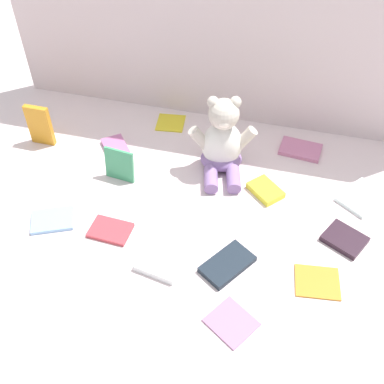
{
  "coord_description": "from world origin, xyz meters",
  "views": [
    {
      "loc": [
        0.23,
        -0.93,
        0.97
      ],
      "look_at": [
        0.01,
        -0.1,
        0.1
      ],
      "focal_mm": 43.88,
      "sensor_mm": 36.0,
      "label": 1
    }
  ],
  "objects_px": {
    "book_case_1": "(265,190)",
    "book_case_10": "(119,165)",
    "book_case_2": "(345,239)",
    "book_case_6": "(362,198)",
    "book_case_3": "(116,149)",
    "book_case_4": "(40,125)",
    "book_case_11": "(317,281)",
    "book_case_12": "(52,220)",
    "book_case_0": "(300,149)",
    "book_case_9": "(110,230)",
    "teddy_bear": "(222,144)",
    "book_case_5": "(227,264)",
    "book_case_7": "(231,322)",
    "book_case_8": "(171,122)",
    "book_case_13": "(160,263)"
  },
  "relations": [
    {
      "from": "book_case_10",
      "to": "book_case_11",
      "type": "height_order",
      "value": "book_case_10"
    },
    {
      "from": "book_case_6",
      "to": "book_case_8",
      "type": "relative_size",
      "value": 1.4
    },
    {
      "from": "book_case_2",
      "to": "book_case_6",
      "type": "distance_m",
      "value": 0.17
    },
    {
      "from": "book_case_4",
      "to": "book_case_6",
      "type": "xyz_separation_m",
      "value": [
        0.99,
        -0.01,
        -0.06
      ]
    },
    {
      "from": "book_case_5",
      "to": "book_case_13",
      "type": "relative_size",
      "value": 1.23
    },
    {
      "from": "book_case_7",
      "to": "book_case_5",
      "type": "bearing_deg",
      "value": 47.27
    },
    {
      "from": "book_case_2",
      "to": "book_case_6",
      "type": "xyz_separation_m",
      "value": [
        0.04,
        0.17,
        -0.0
      ]
    },
    {
      "from": "book_case_7",
      "to": "book_case_11",
      "type": "xyz_separation_m",
      "value": [
        0.18,
        0.16,
        -0.0
      ]
    },
    {
      "from": "book_case_9",
      "to": "book_case_13",
      "type": "xyz_separation_m",
      "value": [
        0.16,
        -0.07,
        0.0
      ]
    },
    {
      "from": "book_case_6",
      "to": "book_case_11",
      "type": "distance_m",
      "value": 0.33
    },
    {
      "from": "book_case_7",
      "to": "book_case_8",
      "type": "distance_m",
      "value": 0.76
    },
    {
      "from": "book_case_12",
      "to": "book_case_0",
      "type": "bearing_deg",
      "value": -77.76
    },
    {
      "from": "book_case_3",
      "to": "book_case_4",
      "type": "bearing_deg",
      "value": 146.2
    },
    {
      "from": "book_case_3",
      "to": "book_case_11",
      "type": "bearing_deg",
      "value": -66.02
    },
    {
      "from": "book_case_6",
      "to": "book_case_0",
      "type": "bearing_deg",
      "value": -6.58
    },
    {
      "from": "book_case_3",
      "to": "book_case_10",
      "type": "bearing_deg",
      "value": -101.14
    },
    {
      "from": "book_case_6",
      "to": "book_case_13",
      "type": "relative_size",
      "value": 1.19
    },
    {
      "from": "book_case_5",
      "to": "book_case_7",
      "type": "height_order",
      "value": "book_case_5"
    },
    {
      "from": "book_case_8",
      "to": "book_case_9",
      "type": "height_order",
      "value": "book_case_9"
    },
    {
      "from": "book_case_7",
      "to": "book_case_8",
      "type": "bearing_deg",
      "value": 59.15
    },
    {
      "from": "teddy_bear",
      "to": "book_case_7",
      "type": "distance_m",
      "value": 0.53
    },
    {
      "from": "book_case_1",
      "to": "book_case_5",
      "type": "height_order",
      "value": "book_case_1"
    },
    {
      "from": "book_case_1",
      "to": "book_case_6",
      "type": "bearing_deg",
      "value": -38.93
    },
    {
      "from": "book_case_8",
      "to": "book_case_10",
      "type": "distance_m",
      "value": 0.3
    },
    {
      "from": "book_case_1",
      "to": "book_case_10",
      "type": "height_order",
      "value": "book_case_10"
    },
    {
      "from": "book_case_11",
      "to": "book_case_12",
      "type": "xyz_separation_m",
      "value": [
        -0.71,
        0.02,
        0.0
      ]
    },
    {
      "from": "book_case_2",
      "to": "book_case_3",
      "type": "distance_m",
      "value": 0.74
    },
    {
      "from": "book_case_2",
      "to": "book_case_3",
      "type": "relative_size",
      "value": 0.85
    },
    {
      "from": "teddy_bear",
      "to": "book_case_10",
      "type": "bearing_deg",
      "value": -170.26
    },
    {
      "from": "book_case_12",
      "to": "book_case_3",
      "type": "bearing_deg",
      "value": -35.47
    },
    {
      "from": "book_case_0",
      "to": "book_case_8",
      "type": "bearing_deg",
      "value": 91.15
    },
    {
      "from": "book_case_12",
      "to": "book_case_6",
      "type": "bearing_deg",
      "value": -94.33
    },
    {
      "from": "teddy_bear",
      "to": "book_case_4",
      "type": "xyz_separation_m",
      "value": [
        -0.58,
        -0.03,
        -0.02
      ]
    },
    {
      "from": "book_case_6",
      "to": "book_case_8",
      "type": "height_order",
      "value": "book_case_6"
    },
    {
      "from": "book_case_11",
      "to": "book_case_0",
      "type": "bearing_deg",
      "value": -177.23
    },
    {
      "from": "book_case_9",
      "to": "book_case_7",
      "type": "bearing_deg",
      "value": 66.21
    },
    {
      "from": "book_case_13",
      "to": "book_case_12",
      "type": "bearing_deg",
      "value": 88.55
    },
    {
      "from": "book_case_9",
      "to": "book_case_10",
      "type": "distance_m",
      "value": 0.21
    },
    {
      "from": "book_case_5",
      "to": "book_case_4",
      "type": "bearing_deg",
      "value": 7.14
    },
    {
      "from": "book_case_12",
      "to": "book_case_4",
      "type": "bearing_deg",
      "value": 5.95
    },
    {
      "from": "book_case_5",
      "to": "book_case_9",
      "type": "height_order",
      "value": "book_case_5"
    },
    {
      "from": "book_case_10",
      "to": "book_case_3",
      "type": "bearing_deg",
      "value": 123.78
    },
    {
      "from": "book_case_1",
      "to": "book_case_2",
      "type": "relative_size",
      "value": 0.95
    },
    {
      "from": "book_case_3",
      "to": "book_case_7",
      "type": "xyz_separation_m",
      "value": [
        0.47,
        -0.5,
        -0.0
      ]
    },
    {
      "from": "teddy_bear",
      "to": "book_case_8",
      "type": "relative_size",
      "value": 2.64
    },
    {
      "from": "book_case_6",
      "to": "book_case_9",
      "type": "xyz_separation_m",
      "value": [
        -0.65,
        -0.29,
        -0.0
      ]
    },
    {
      "from": "book_case_7",
      "to": "book_case_11",
      "type": "distance_m",
      "value": 0.24
    },
    {
      "from": "book_case_9",
      "to": "book_case_2",
      "type": "bearing_deg",
      "value": 104.4
    },
    {
      "from": "book_case_4",
      "to": "book_case_11",
      "type": "xyz_separation_m",
      "value": [
        0.89,
        -0.32,
        -0.06
      ]
    },
    {
      "from": "book_case_2",
      "to": "book_case_4",
      "type": "bearing_deg",
      "value": -72.59
    }
  ]
}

